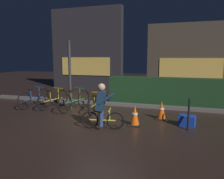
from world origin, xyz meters
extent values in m
plane|color=black|center=(0.00, 0.00, 0.00)|extent=(40.00, 40.00, 0.00)
cube|color=#56544F|center=(0.00, 2.20, 0.06)|extent=(12.00, 0.24, 0.12)
cube|color=#19381C|center=(1.80, 3.10, 0.55)|extent=(4.80, 0.70, 1.11)
cube|color=#262328|center=(-3.31, 6.50, 2.47)|extent=(4.58, 0.50, 4.94)
cube|color=#E5B751|center=(-3.31, 6.23, 1.40)|extent=(3.20, 0.04, 1.10)
cube|color=#42382D|center=(2.84, 7.20, 1.94)|extent=(4.86, 0.50, 3.88)
cube|color=#E5B751|center=(2.84, 6.93, 1.36)|extent=(3.40, 0.04, 1.10)
cylinder|color=#2D2D33|center=(-1.65, 1.20, 1.27)|extent=(0.10, 0.10, 2.55)
torus|color=black|center=(-3.09, 1.53, 0.33)|extent=(0.13, 0.67, 0.67)
torus|color=black|center=(-3.22, 0.54, 0.33)|extent=(0.13, 0.67, 0.67)
cylinder|color=#19479E|center=(-3.15, 1.03, 0.33)|extent=(0.16, 1.00, 0.04)
cylinder|color=#19479E|center=(-3.17, 0.86, 0.52)|extent=(0.03, 0.03, 0.38)
cube|color=black|center=(-3.17, 0.86, 0.71)|extent=(0.12, 0.21, 0.05)
cylinder|color=#19479E|center=(-3.12, 1.31, 0.55)|extent=(0.03, 0.03, 0.42)
cylinder|color=#19479E|center=(-3.12, 1.31, 0.76)|extent=(0.46, 0.08, 0.02)
torus|color=black|center=(-2.22, 1.56, 0.33)|extent=(0.17, 0.65, 0.65)
torus|color=black|center=(-2.40, 0.60, 0.33)|extent=(0.17, 0.65, 0.65)
cylinder|color=gold|center=(-2.31, 1.08, 0.33)|extent=(0.22, 0.97, 0.04)
cylinder|color=gold|center=(-2.34, 0.91, 0.51)|extent=(0.03, 0.03, 0.37)
cube|color=black|center=(-2.34, 0.91, 0.69)|extent=(0.14, 0.22, 0.05)
cylinder|color=gold|center=(-2.26, 1.34, 0.53)|extent=(0.03, 0.03, 0.41)
cylinder|color=gold|center=(-2.26, 1.34, 0.74)|extent=(0.46, 0.11, 0.02)
torus|color=black|center=(-1.24, 1.50, 0.35)|extent=(0.20, 0.69, 0.70)
torus|color=black|center=(-1.47, 0.49, 0.35)|extent=(0.20, 0.69, 0.70)
cylinder|color=#236B38|center=(-1.36, 0.99, 0.35)|extent=(0.27, 1.02, 0.04)
cylinder|color=#236B38|center=(-1.40, 0.82, 0.54)|extent=(0.03, 0.03, 0.39)
cube|color=black|center=(-1.40, 0.82, 0.74)|extent=(0.14, 0.22, 0.05)
cylinder|color=#236B38|center=(-1.29, 1.27, 0.57)|extent=(0.03, 0.03, 0.44)
cylinder|color=#236B38|center=(-1.29, 1.27, 0.79)|extent=(0.45, 0.13, 0.02)
torus|color=black|center=(-0.53, 1.36, 0.30)|extent=(0.08, 0.61, 0.61)
torus|color=black|center=(-0.47, 0.46, 0.30)|extent=(0.08, 0.61, 0.61)
cylinder|color=gold|center=(-0.50, 0.91, 0.30)|extent=(0.09, 0.90, 0.04)
cylinder|color=gold|center=(-0.49, 0.75, 0.47)|extent=(0.03, 0.03, 0.34)
cube|color=black|center=(-0.49, 0.75, 0.64)|extent=(0.11, 0.21, 0.05)
cylinder|color=gold|center=(-0.51, 1.16, 0.50)|extent=(0.03, 0.03, 0.38)
cylinder|color=gold|center=(-0.51, 1.16, 0.69)|extent=(0.46, 0.05, 0.02)
cube|color=black|center=(1.10, -0.10, 0.01)|extent=(0.36, 0.36, 0.03)
cone|color=#EA560F|center=(1.10, -0.10, 0.31)|extent=(0.26, 0.26, 0.56)
cylinder|color=white|center=(1.10, -0.10, 0.34)|extent=(0.16, 0.16, 0.05)
cube|color=black|center=(1.78, 0.78, 0.01)|extent=(0.36, 0.36, 0.03)
cone|color=#EA560F|center=(1.78, 0.78, 0.31)|extent=(0.26, 0.26, 0.55)
cylinder|color=white|center=(1.78, 0.78, 0.33)|extent=(0.16, 0.16, 0.05)
cube|color=#193DB7|center=(2.53, 0.30, 0.15)|extent=(0.49, 0.40, 0.30)
torus|color=black|center=(0.68, -0.60, 0.24)|extent=(0.48, 0.13, 0.48)
torus|color=black|center=(-0.02, -0.73, 0.24)|extent=(0.48, 0.13, 0.48)
cylinder|color=gold|center=(0.33, -0.67, 0.24)|extent=(0.70, 0.16, 0.04)
cylinder|color=gold|center=(0.21, -0.69, 0.37)|extent=(0.03, 0.03, 0.26)
cube|color=black|center=(0.21, -0.69, 0.51)|extent=(0.21, 0.13, 0.05)
cylinder|color=gold|center=(0.52, -0.63, 0.39)|extent=(0.03, 0.03, 0.30)
cylinder|color=gold|center=(0.52, -0.63, 0.54)|extent=(0.11, 0.46, 0.02)
cylinder|color=navy|center=(0.29, -0.57, 0.30)|extent=(0.15, 0.22, 0.42)
cylinder|color=navy|center=(0.33, -0.77, 0.30)|extent=(0.15, 0.22, 0.42)
cube|color=#192D47|center=(0.29, -0.67, 0.79)|extent=(0.31, 0.36, 0.54)
sphere|color=tan|center=(0.31, -0.67, 1.15)|extent=(0.20, 0.20, 0.20)
cylinder|color=#192D47|center=(0.40, -0.51, 0.84)|extent=(0.40, 0.15, 0.29)
cylinder|color=#192D47|center=(0.45, -0.79, 0.84)|extent=(0.40, 0.15, 0.29)
ellipsoid|color=brown|center=(0.19, -0.49, 0.74)|extent=(0.34, 0.21, 0.24)
cylinder|color=black|center=(2.55, 0.05, 0.41)|extent=(0.08, 0.33, 0.82)
camera|label=1|loc=(2.25, -5.92, 1.91)|focal=34.14mm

